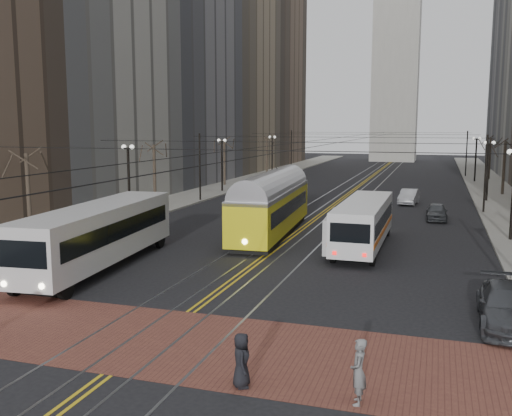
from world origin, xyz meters
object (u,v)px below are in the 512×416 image
Objects in this scene: rear_bus at (364,225)px; sedan_parked at (508,306)px; transit_bus at (99,237)px; streetcar at (272,210)px; pedestrian_a at (241,360)px; sedan_grey at (437,212)px; sedan_silver at (409,197)px; cargo_van at (346,234)px; pedestrian_b at (358,372)px.

sedan_parked is (6.80, -12.00, -0.69)m from rear_bus.
transit_bus is 13.02m from streetcar.
streetcar is 8.96× the size of pedestrian_a.
sedan_silver is at bearing 104.61° from sedan_grey.
sedan_grey is at bearing -68.23° from sedan_silver.
streetcar reaches higher than pedestrian_a.
sedan_parked is (7.58, -10.10, -0.41)m from cargo_van.
sedan_grey is at bearing 171.48° from pedestrian_b.
pedestrian_a is (-7.73, -7.69, 0.05)m from sedan_parked.
cargo_van is 22.96m from sedan_silver.
sedan_parked is at bearing -60.20° from rear_bus.
pedestrian_b is (2.34, -19.69, -0.53)m from rear_bus.
rear_bus is 6.13× the size of pedestrian_b.
sedan_silver is 40.70m from pedestrian_a.
streetcar is at bearing -139.38° from sedan_grey.
rear_bus is at bearing -178.48° from pedestrian_b.
pedestrian_b is (-1.81, -31.77, 0.25)m from sedan_grey.
cargo_van is 14.83m from sedan_grey.
transit_bus is at bearing -109.30° from sedan_silver.
transit_bus reaches higher than sedan_parked.
streetcar is at bearing 158.91° from rear_bus.
transit_bus reaches higher than sedan_silver.
cargo_van reaches higher than sedan_silver.
cargo_van is 2.92× the size of pedestrian_b.
streetcar is 22.92m from pedestrian_a.
rear_bus is 19.72m from pedestrian_a.
sedan_parked is at bearing -85.03° from sedan_grey.
sedan_parked is (13.28, -14.53, -0.91)m from streetcar.
rear_bus reaches higher than sedan_grey.
rear_bus is 19.83m from pedestrian_b.
rear_bus reaches higher than cargo_van.
sedan_parked is (5.18, -32.93, 0.05)m from sedan_silver.
sedan_parked is 3.28× the size of pedestrian_a.
rear_bus is 2.10× the size of cargo_van.
sedan_grey is at bearing 38.24° from streetcar.
sedan_parked is (2.65, -24.08, 0.09)m from sedan_grey.
transit_bus reaches higher than pedestrian_a.
pedestrian_b reaches higher than sedan_silver.
transit_bus is at bearing -129.48° from sedan_grey.
streetcar is at bearing 57.34° from transit_bus.
cargo_van reaches higher than pedestrian_b.
streetcar is 20.13m from sedan_silver.
transit_bus is 15.71m from pedestrian_a.
transit_bus is 7.26× the size of pedestrian_b.
pedestrian_b reaches higher than pedestrian_a.
sedan_silver is (2.40, 22.83, -0.46)m from cargo_van.
rear_bus is 2.84× the size of sedan_grey.
sedan_parked is 8.89m from pedestrian_b.
rear_bus is 2.59× the size of sedan_silver.
cargo_van is 17.80m from pedestrian_a.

